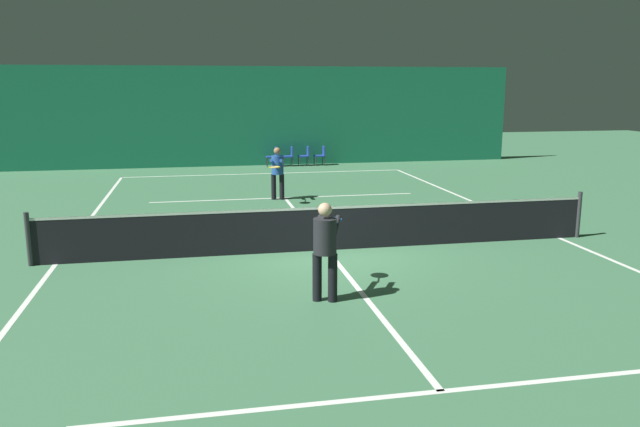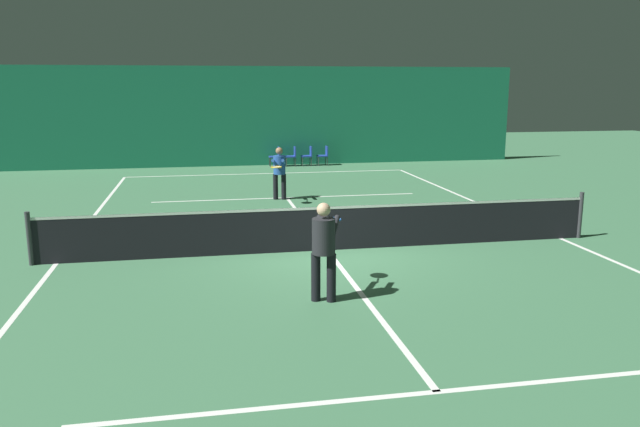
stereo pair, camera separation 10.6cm
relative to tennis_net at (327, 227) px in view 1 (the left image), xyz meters
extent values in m
plane|color=#3D704C|center=(0.00, 0.00, -0.51)|extent=(60.00, 60.00, 0.00)
cube|color=#196B4C|center=(0.00, 14.57, 1.61)|extent=(23.00, 0.12, 4.25)
cube|color=white|center=(0.00, 11.90, -0.51)|extent=(11.00, 0.10, 0.00)
cube|color=white|center=(0.00, 6.40, -0.51)|extent=(8.25, 0.10, 0.00)
cube|color=white|center=(0.00, -6.40, -0.51)|extent=(8.25, 0.10, 0.00)
cube|color=white|center=(-5.50, 0.00, -0.51)|extent=(0.10, 23.80, 0.00)
cube|color=white|center=(5.50, 0.00, -0.51)|extent=(0.10, 23.80, 0.00)
cube|color=white|center=(0.00, 0.00, -0.51)|extent=(0.10, 12.80, 0.00)
cube|color=black|center=(0.00, 0.00, -0.04)|extent=(11.90, 0.02, 0.95)
cube|color=white|center=(0.00, 0.00, 0.41)|extent=(11.90, 0.02, 0.05)
cylinder|color=#333338|center=(-5.95, 0.00, 0.02)|extent=(0.10, 0.10, 1.07)
cylinder|color=#333338|center=(5.95, 0.00, 0.02)|extent=(0.10, 0.10, 1.07)
cylinder|color=black|center=(-0.82, -3.07, -0.11)|extent=(0.20, 0.20, 0.80)
cylinder|color=black|center=(-0.58, -3.16, -0.11)|extent=(0.20, 0.20, 0.80)
cylinder|color=#232328|center=(-0.70, -3.11, 0.59)|extent=(0.48, 0.48, 0.58)
sphere|color=#DBAD89|center=(-0.70, -3.11, 1.02)|extent=(0.22, 0.22, 0.22)
cylinder|color=#232328|center=(-0.75, -2.81, 0.72)|extent=(0.28, 0.55, 0.23)
cylinder|color=#232328|center=(-0.47, -2.92, 0.72)|extent=(0.28, 0.55, 0.23)
cylinder|color=black|center=(-0.46, -2.47, 0.65)|extent=(0.13, 0.30, 0.03)
torus|color=#1951B2|center=(-0.36, -2.19, 0.65)|extent=(0.42, 0.42, 0.03)
cylinder|color=silver|center=(-0.36, -2.19, 0.65)|extent=(0.35, 0.35, 0.00)
cylinder|color=black|center=(-0.13, 6.15, -0.12)|extent=(0.18, 0.18, 0.79)
cylinder|color=black|center=(-0.37, 6.20, -0.12)|extent=(0.18, 0.18, 0.79)
cylinder|color=#234C99|center=(-0.25, 6.17, 0.56)|extent=(0.44, 0.44, 0.57)
sphere|color=#936B4C|center=(-0.25, 6.17, 0.99)|extent=(0.22, 0.22, 0.22)
cylinder|color=#234C99|center=(-0.16, 5.89, 0.69)|extent=(0.21, 0.55, 0.23)
cylinder|color=#234C99|center=(-0.45, 5.95, 0.69)|extent=(0.21, 0.55, 0.23)
cylinder|color=black|center=(-0.39, 5.52, 0.62)|extent=(0.09, 0.30, 0.03)
torus|color=gold|center=(-0.46, 5.22, 0.62)|extent=(0.39, 0.39, 0.03)
cylinder|color=silver|center=(-0.46, 5.22, 0.62)|extent=(0.33, 0.33, 0.00)
cylinder|color=#2D2D2D|center=(0.31, 14.21, -0.32)|extent=(0.03, 0.03, 0.39)
cylinder|color=#2D2D2D|center=(0.31, 13.83, -0.32)|extent=(0.03, 0.03, 0.39)
cylinder|color=#2D2D2D|center=(0.69, 14.21, -0.32)|extent=(0.03, 0.03, 0.39)
cylinder|color=#2D2D2D|center=(0.69, 13.83, -0.32)|extent=(0.03, 0.03, 0.39)
cube|color=navy|center=(0.50, 14.02, -0.10)|extent=(0.44, 0.44, 0.05)
cube|color=navy|center=(0.70, 14.02, 0.13)|extent=(0.04, 0.44, 0.40)
cylinder|color=#2D2D2D|center=(1.01, 14.21, -0.32)|extent=(0.03, 0.03, 0.39)
cylinder|color=#2D2D2D|center=(1.01, 13.83, -0.32)|extent=(0.03, 0.03, 0.39)
cylinder|color=#2D2D2D|center=(1.39, 14.21, -0.32)|extent=(0.03, 0.03, 0.39)
cylinder|color=#2D2D2D|center=(1.39, 13.83, -0.32)|extent=(0.03, 0.03, 0.39)
cube|color=navy|center=(1.20, 14.02, -0.10)|extent=(0.44, 0.44, 0.05)
cube|color=navy|center=(1.40, 14.02, 0.13)|extent=(0.04, 0.44, 0.40)
cylinder|color=#2D2D2D|center=(1.72, 14.21, -0.32)|extent=(0.03, 0.03, 0.39)
cylinder|color=#2D2D2D|center=(1.72, 13.83, -0.32)|extent=(0.03, 0.03, 0.39)
cylinder|color=#2D2D2D|center=(2.10, 14.21, -0.32)|extent=(0.03, 0.03, 0.39)
cylinder|color=#2D2D2D|center=(2.10, 13.83, -0.32)|extent=(0.03, 0.03, 0.39)
cube|color=navy|center=(1.91, 14.02, -0.10)|extent=(0.44, 0.44, 0.05)
cube|color=navy|center=(2.11, 14.02, 0.13)|extent=(0.04, 0.44, 0.40)
cylinder|color=#2D2D2D|center=(2.42, 14.21, -0.32)|extent=(0.03, 0.03, 0.39)
cylinder|color=#2D2D2D|center=(2.42, 13.83, -0.32)|extent=(0.03, 0.03, 0.39)
cylinder|color=#2D2D2D|center=(2.80, 14.21, -0.32)|extent=(0.03, 0.03, 0.39)
cylinder|color=#2D2D2D|center=(2.80, 13.83, -0.32)|extent=(0.03, 0.03, 0.39)
cube|color=navy|center=(2.61, 14.02, -0.10)|extent=(0.44, 0.44, 0.05)
cube|color=navy|center=(2.81, 14.02, 0.13)|extent=(0.04, 0.44, 0.40)
camera|label=1|loc=(-2.69, -12.65, 2.99)|focal=35.00mm
camera|label=2|loc=(-2.58, -12.67, 2.99)|focal=35.00mm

